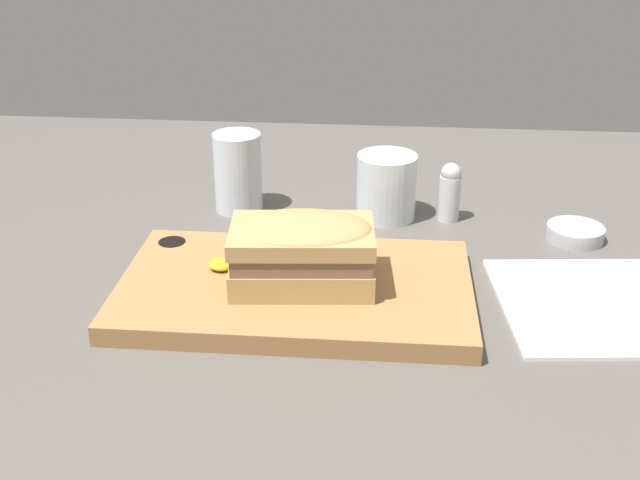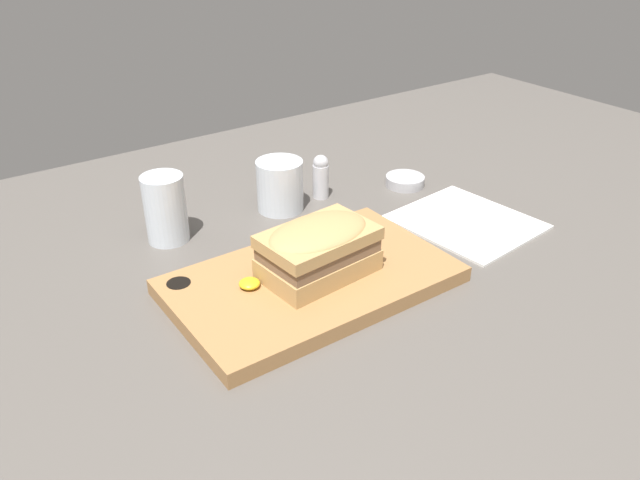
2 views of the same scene
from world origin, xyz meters
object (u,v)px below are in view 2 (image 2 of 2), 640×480
water_glass (166,213)px  salt_shaker (321,176)px  sandwich (318,247)px  condiment_dish (405,181)px  napkin (466,222)px  serving_board (311,280)px  wine_glass (280,187)px

water_glass → salt_shaker: (26.88, -1.03, -0.57)cm
sandwich → water_glass: size_ratio=1.48×
salt_shaker → condiment_dish: size_ratio=1.11×
sandwich → napkin: (29.12, 1.35, -5.79)cm
serving_board → condiment_dish: 36.01cm
sandwich → salt_shaker: bearing=54.1°
water_glass → serving_board: bearing=-66.4°
sandwich → wine_glass: (8.18, 22.34, -2.16)cm
sandwich → wine_glass: sandwich is taller
serving_board → napkin: bearing=1.7°
serving_board → condiment_dish: bearing=28.2°
sandwich → wine_glass: size_ratio=1.82×
wine_glass → napkin: bearing=-45.1°
water_glass → condiment_dish: 42.21cm
water_glass → wine_glass: size_ratio=1.23×
serving_board → napkin: size_ratio=1.70×
wine_glass → salt_shaker: 7.91cm
water_glass → condiment_dish: water_glass is taller
salt_shaker → condiment_dish: (14.79, -4.71, -2.98)cm
salt_shaker → serving_board: bearing=-127.9°
serving_board → sandwich: size_ratio=2.40×
water_glass → napkin: (39.91, -21.90, -4.21)cm
napkin → condiment_dish: size_ratio=3.15×
napkin → sandwich: bearing=-177.4°
serving_board → sandwich: 5.04cm
sandwich → napkin: size_ratio=0.71×
wine_glass → salt_shaker: bearing=-0.9°
salt_shaker → water_glass: bearing=177.8°
water_glass → salt_shaker: size_ratio=1.35×
salt_shaker → condiment_dish: 15.80cm
wine_glass → water_glass: bearing=177.3°
sandwich → condiment_dish: 35.87cm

